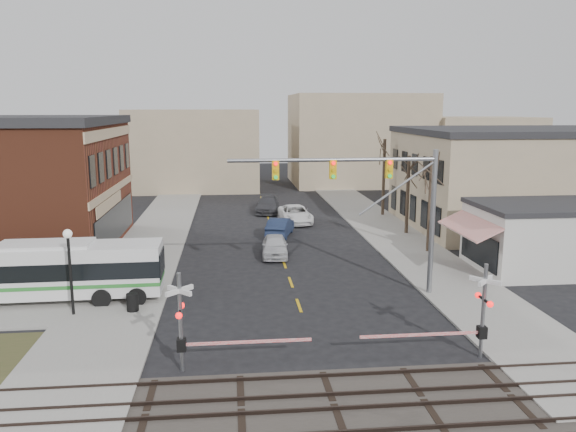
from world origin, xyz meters
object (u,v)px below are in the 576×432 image
object	(u,v)px
car_a	(275,246)
car_c	(295,214)
rr_crossing_east	(473,312)
pedestrian_near	(129,286)
trash_bin	(133,302)
car_b	(280,227)
traffic_signal_mast	(379,192)
transit_bus	(47,270)
rr_crossing_west	(192,323)
car_d	(268,205)
pedestrian_far	(116,261)
street_lamp	(69,254)

from	to	relation	value
car_a	car_c	world-z (taller)	car_c
car_a	car_c	xyz separation A→B (m)	(2.76, 11.51, 0.03)
rr_crossing_east	pedestrian_near	distance (m)	17.24
trash_bin	car_b	size ratio (longest dim) A/B	0.19
traffic_signal_mast	car_c	world-z (taller)	traffic_signal_mast
transit_bus	rr_crossing_west	distance (m)	12.03
rr_crossing_east	car_b	bearing A→B (deg)	104.07
trash_bin	car_b	bearing A→B (deg)	61.83
car_b	car_c	world-z (taller)	car_c
transit_bus	car_d	size ratio (longest dim) A/B	2.25
rr_crossing_west	pedestrian_near	xyz separation A→B (m)	(-3.82, 8.21, -1.02)
traffic_signal_mast	rr_crossing_west	xyz separation A→B (m)	(-9.41, -8.00, -3.83)
rr_crossing_west	pedestrian_near	bearing A→B (deg)	114.94
car_b	pedestrian_far	distance (m)	14.78
rr_crossing_west	car_a	world-z (taller)	rr_crossing_west
transit_bus	car_c	size ratio (longest dim) A/B	2.16
car_b	pedestrian_near	distance (m)	17.75
transit_bus	car_a	distance (m)	15.13
car_c	rr_crossing_west	bearing A→B (deg)	-107.91
street_lamp	car_d	distance (m)	29.76
rr_crossing_west	car_c	size ratio (longest dim) A/B	1.01
traffic_signal_mast	car_b	xyz separation A→B (m)	(-3.94, 15.33, -5.04)
street_lamp	car_b	xyz separation A→B (m)	(11.74, 16.83, -2.44)
car_d	pedestrian_near	size ratio (longest dim) A/B	3.19
car_b	car_c	xyz separation A→B (m)	(1.84, 5.20, 0.02)
car_c	car_d	size ratio (longest dim) A/B	1.04
trash_bin	pedestrian_far	distance (m)	7.07
transit_bus	car_a	xyz separation A→B (m)	(12.69, 8.17, -1.00)
transit_bus	trash_bin	bearing A→B (deg)	-24.48
car_a	car_b	bearing A→B (deg)	85.27
traffic_signal_mast	car_a	size ratio (longest dim) A/B	2.56
traffic_signal_mast	rr_crossing_east	bearing A→B (deg)	-76.58
car_a	car_d	bearing A→B (deg)	91.52
rr_crossing_east	pedestrian_far	size ratio (longest dim) A/B	3.70
car_b	car_c	bearing A→B (deg)	-93.79
rr_crossing_west	trash_bin	bearing A→B (deg)	117.07
car_d	pedestrian_near	bearing A→B (deg)	-102.59
pedestrian_near	pedestrian_far	size ratio (longest dim) A/B	1.10
trash_bin	car_c	bearing A→B (deg)	63.80
traffic_signal_mast	car_c	distance (m)	21.24
transit_bus	car_c	world-z (taller)	transit_bus
pedestrian_near	car_b	bearing A→B (deg)	-37.96
rr_crossing_west	street_lamp	bearing A→B (deg)	133.96
rr_crossing_east	pedestrian_near	xyz separation A→B (m)	(-15.13, 8.20, -1.02)
rr_crossing_east	street_lamp	distance (m)	18.79
car_a	car_b	size ratio (longest dim) A/B	0.95
rr_crossing_west	pedestrian_far	world-z (taller)	rr_crossing_west
rr_crossing_west	trash_bin	xyz separation A→B (m)	(-3.43, 6.71, -1.40)
car_d	traffic_signal_mast	bearing A→B (deg)	-73.99
car_c	rr_crossing_east	bearing A→B (deg)	-85.54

